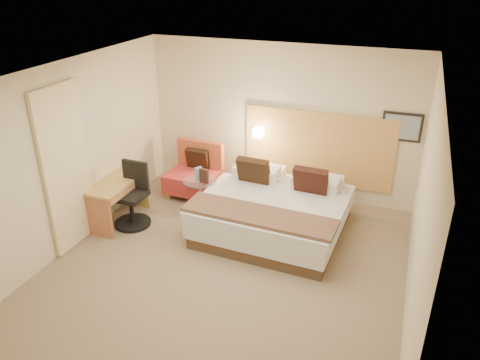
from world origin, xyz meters
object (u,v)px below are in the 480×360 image
at_px(lounge_chair, 195,174).
at_px(desk, 118,189).
at_px(bed, 275,210).
at_px(side_table, 201,195).
at_px(desk_chair, 133,200).

relative_size(lounge_chair, desk, 0.81).
height_order(bed, desk, bed).
bearing_deg(lounge_chair, side_table, -58.11).
relative_size(side_table, desk_chair, 0.60).
xyz_separation_m(lounge_chair, desk_chair, (-0.47, -1.34, 0.05)).
height_order(bed, side_table, bed).
bearing_deg(side_table, desk, -150.00).
distance_m(bed, side_table, 1.31).
bearing_deg(desk_chair, lounge_chair, 70.63).
bearing_deg(desk, bed, 13.70).
xyz_separation_m(lounge_chair, side_table, (0.42, -0.67, -0.03)).
distance_m(desk, desk_chair, 0.30).
xyz_separation_m(desk, desk_chair, (0.26, -0.00, -0.14)).
xyz_separation_m(bed, side_table, (-1.31, 0.06, -0.00)).
xyz_separation_m(side_table, desk_chair, (-0.89, -0.67, 0.08)).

